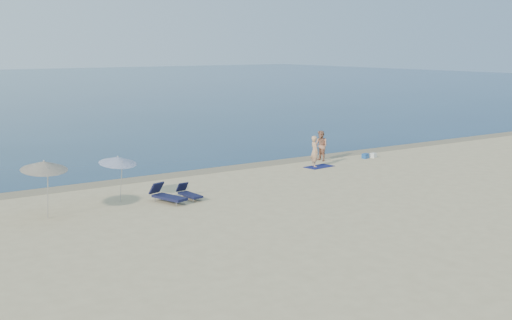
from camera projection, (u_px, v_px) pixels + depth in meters
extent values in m
cube|color=#847254|center=(254.00, 165.00, 36.08)|extent=(240.00, 1.60, 0.00)
imported|color=tan|center=(315.00, 151.00, 35.36)|extent=(0.57, 0.72, 1.74)
imported|color=#B4785F|center=(321.00, 146.00, 37.15)|extent=(0.68, 0.87, 1.78)
cube|color=#0E1349|center=(319.00, 167.00, 35.50)|extent=(1.72, 1.09, 0.03)
cube|color=white|center=(373.00, 155.00, 38.36)|extent=(0.39, 0.36, 0.28)
cube|color=#1B4B95|center=(365.00, 156.00, 38.15)|extent=(0.46, 0.37, 0.29)
cylinder|color=silver|center=(121.00, 182.00, 27.29)|extent=(0.09, 0.31, 1.86)
cone|color=white|center=(118.00, 160.00, 27.35)|extent=(1.88, 1.90, 0.53)
sphere|color=silver|center=(118.00, 156.00, 27.32)|extent=(0.05, 0.05, 0.05)
cylinder|color=silver|center=(48.00, 193.00, 24.63)|extent=(0.07, 0.33, 2.13)
cone|color=beige|center=(44.00, 165.00, 24.68)|extent=(1.93, 1.96, 0.58)
sphere|color=silver|center=(44.00, 161.00, 24.64)|extent=(0.06, 0.06, 0.06)
cube|color=#141638|center=(170.00, 198.00, 27.31)|extent=(1.05, 1.74, 0.11)
cube|color=#141638|center=(156.00, 188.00, 27.77)|extent=(0.69, 0.55, 0.53)
cylinder|color=#A5A5AD|center=(174.00, 199.00, 27.52)|extent=(0.03, 0.03, 0.24)
cube|color=#131635|center=(190.00, 195.00, 27.98)|extent=(0.59, 1.36, 0.09)
cube|color=#131635|center=(182.00, 187.00, 28.45)|extent=(0.51, 0.36, 0.43)
cylinder|color=#A5A5AD|center=(194.00, 196.00, 28.12)|extent=(0.03, 0.03, 0.19)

